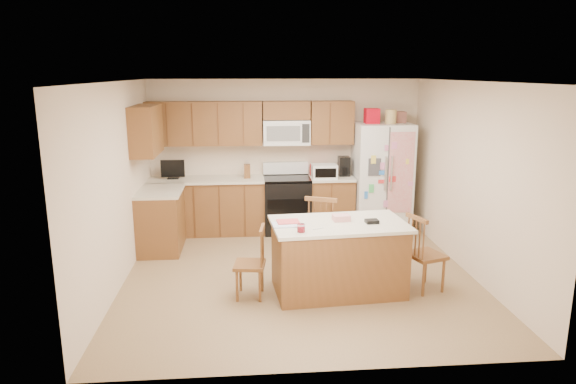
{
  "coord_description": "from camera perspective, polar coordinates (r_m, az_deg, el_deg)",
  "views": [
    {
      "loc": [
        -0.68,
        -6.31,
        2.62
      ],
      "look_at": [
        -0.12,
        0.35,
        1.04
      ],
      "focal_mm": 32.0,
      "sensor_mm": 36.0,
      "label": 1
    }
  ],
  "objects": [
    {
      "name": "ground",
      "position": [
        6.86,
        1.22,
        -9.18
      ],
      "size": [
        4.5,
        4.5,
        0.0
      ],
      "primitive_type": "plane",
      "color": "brown",
      "rests_on": "ground"
    },
    {
      "name": "windsor_chair_back",
      "position": [
        6.91,
        3.91,
        -4.72
      ],
      "size": [
        0.57,
        0.56,
        1.04
      ],
      "color": "brown",
      "rests_on": "ground"
    },
    {
      "name": "room_shell",
      "position": [
        6.45,
        1.29,
        2.74
      ],
      "size": [
        4.6,
        4.6,
        2.52
      ],
      "color": "beige",
      "rests_on": "ground"
    },
    {
      "name": "cabinetry",
      "position": [
        8.28,
        -6.83,
        1.29
      ],
      "size": [
        3.36,
        1.56,
        2.15
      ],
      "color": "brown",
      "rests_on": "ground"
    },
    {
      "name": "stove",
      "position": [
        8.55,
        -0.12,
        -1.28
      ],
      "size": [
        0.76,
        0.65,
        1.13
      ],
      "color": "black",
      "rests_on": "ground"
    },
    {
      "name": "windsor_chair_left",
      "position": [
        6.11,
        -4.07,
        -7.99
      ],
      "size": [
        0.4,
        0.41,
        0.86
      ],
      "color": "brown",
      "rests_on": "ground"
    },
    {
      "name": "refrigerator",
      "position": [
        8.65,
        10.34,
        1.72
      ],
      "size": [
        0.9,
        0.79,
        2.04
      ],
      "color": "white",
      "rests_on": "ground"
    },
    {
      "name": "island",
      "position": [
        6.26,
        5.58,
        -7.17
      ],
      "size": [
        1.66,
        1.05,
        0.96
      ],
      "color": "brown",
      "rests_on": "ground"
    },
    {
      "name": "windsor_chair_right",
      "position": [
        6.48,
        14.88,
        -6.76
      ],
      "size": [
        0.5,
        0.51,
        0.95
      ],
      "color": "brown",
      "rests_on": "ground"
    }
  ]
}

